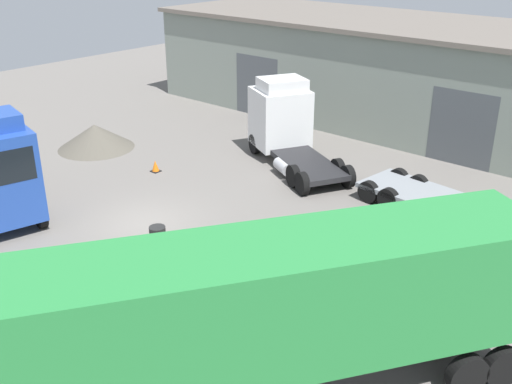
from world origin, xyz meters
name	(u,v)px	position (x,y,z in m)	size (l,w,h in m)	color
ground_plane	(144,224)	(0.00, 0.00, 0.00)	(60.00, 60.00, 0.00)	slate
warehouse_building	(392,71)	(0.00, 18.72, 2.88)	(29.55, 9.95, 5.74)	gray
tractor_unit_white	(284,122)	(-0.48, 9.25, 1.83)	(7.06, 5.31, 3.91)	silver
container_trailer_green	(287,303)	(9.91, -3.73, 2.67)	(8.73, 11.66, 4.23)	#28843D
gravel_pile	(95,136)	(-8.74, 4.00, 0.63)	(3.91, 3.91, 1.26)	#565147
oil_drum	(158,238)	(1.97, -0.95, 0.44)	(0.58, 0.58, 0.88)	black
traffic_cone	(155,166)	(-3.86, 3.86, 0.25)	(0.40, 0.40, 0.55)	black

